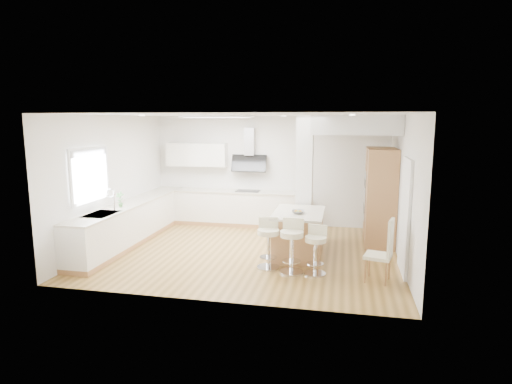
% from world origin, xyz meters
% --- Properties ---
extents(ground, '(6.00, 6.00, 0.00)m').
position_xyz_m(ground, '(0.00, 0.00, 0.00)').
color(ground, '#A37A3C').
rests_on(ground, ground).
extents(ceiling, '(6.00, 5.00, 0.02)m').
position_xyz_m(ceiling, '(0.00, 0.00, 0.00)').
color(ceiling, silver).
rests_on(ceiling, ground).
extents(wall_back, '(6.00, 0.04, 2.80)m').
position_xyz_m(wall_back, '(0.00, 2.50, 1.40)').
color(wall_back, silver).
rests_on(wall_back, ground).
extents(wall_left, '(0.04, 5.00, 2.80)m').
position_xyz_m(wall_left, '(-3.00, 0.00, 1.40)').
color(wall_left, silver).
rests_on(wall_left, ground).
extents(wall_right, '(0.04, 5.00, 2.80)m').
position_xyz_m(wall_right, '(3.00, 0.00, 1.40)').
color(wall_right, silver).
rests_on(wall_right, ground).
extents(skylight, '(4.10, 2.10, 0.06)m').
position_xyz_m(skylight, '(-0.79, 0.60, 2.77)').
color(skylight, white).
rests_on(skylight, ground).
extents(window_left, '(0.06, 1.28, 1.07)m').
position_xyz_m(window_left, '(-2.96, -0.90, 1.69)').
color(window_left, white).
rests_on(window_left, ground).
extents(doorway_right, '(0.05, 1.00, 2.10)m').
position_xyz_m(doorway_right, '(2.97, -0.60, 1.00)').
color(doorway_right, '#4F463E').
rests_on(doorway_right, ground).
extents(counter_left, '(0.63, 4.50, 1.35)m').
position_xyz_m(counter_left, '(-2.70, 0.23, 0.46)').
color(counter_left, '#B4804D').
rests_on(counter_left, ground).
extents(counter_back, '(3.62, 0.63, 2.50)m').
position_xyz_m(counter_back, '(-0.91, 2.22, 0.70)').
color(counter_back, '#B4804D').
rests_on(counter_back, ground).
extents(pillar, '(0.35, 0.35, 2.80)m').
position_xyz_m(pillar, '(1.05, 0.95, 1.40)').
color(pillar, white).
rests_on(pillar, ground).
extents(soffit, '(1.78, 2.20, 0.40)m').
position_xyz_m(soffit, '(2.10, 1.40, 2.60)').
color(soffit, silver).
rests_on(soffit, ground).
extents(oven_column, '(0.63, 1.21, 2.10)m').
position_xyz_m(oven_column, '(2.68, 1.23, 1.05)').
color(oven_column, '#B4804D').
rests_on(oven_column, ground).
extents(peninsula, '(0.98, 1.47, 0.96)m').
position_xyz_m(peninsula, '(1.04, -0.02, 0.45)').
color(peninsula, '#B4804D').
rests_on(peninsula, ground).
extents(bar_stool_a, '(0.48, 0.48, 0.93)m').
position_xyz_m(bar_stool_a, '(0.58, -0.87, 0.52)').
color(bar_stool_a, silver).
rests_on(bar_stool_a, ground).
extents(bar_stool_b, '(0.45, 0.45, 0.97)m').
position_xyz_m(bar_stool_b, '(1.03, -1.02, 0.54)').
color(bar_stool_b, silver).
rests_on(bar_stool_b, ground).
extents(bar_stool_c, '(0.45, 0.45, 0.87)m').
position_xyz_m(bar_stool_c, '(1.45, -1.02, 0.49)').
color(bar_stool_c, silver).
rests_on(bar_stool_c, ground).
extents(dining_chair, '(0.51, 0.51, 1.09)m').
position_xyz_m(dining_chair, '(2.59, -1.17, 0.58)').
color(dining_chair, beige).
rests_on(dining_chair, ground).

